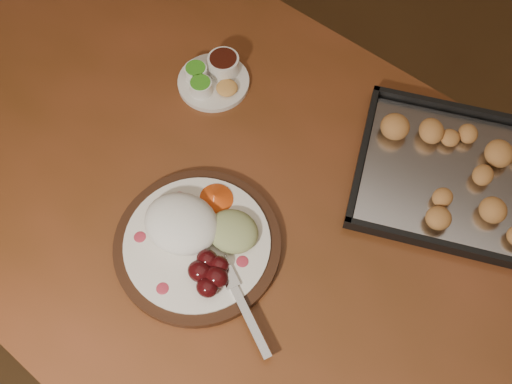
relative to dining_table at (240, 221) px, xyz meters
The scene contains 5 objects.
ground 0.66m from the dining_table, ahead, with size 4.00×4.00×0.00m, color brown.
dining_table is the anchor object (origin of this frame).
dinner_plate 0.16m from the dining_table, 99.88° to the right, with size 0.35×0.29×0.07m.
condiment_saucer 0.30m from the dining_table, 129.44° to the left, with size 0.15×0.15×0.05m.
baking_tray 0.45m from the dining_table, 32.76° to the left, with size 0.49×0.40×0.04m.
Camera 1 is at (0.16, -0.40, 1.69)m, focal length 40.00 mm.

